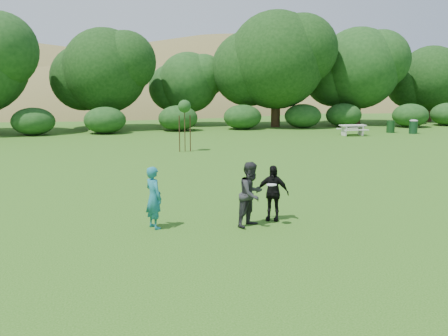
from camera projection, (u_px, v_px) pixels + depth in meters
The scene contains 11 objects.
ground at pixel (248, 227), 13.40m from camera, with size 120.00×120.00×0.00m, color #19470C.
player_teal at pixel (154, 198), 13.18m from camera, with size 0.61×0.40×1.67m, color #1B6B7B.
player_grey at pixel (251, 194), 13.37m from camera, with size 0.85×0.67×1.76m, color #27282A.
player_black at pixel (272, 193), 13.95m from camera, with size 0.92×0.38×1.57m, color black.
trash_can_near at pixel (391, 127), 37.59m from camera, with size 0.60×0.60×0.90m, color #153A18.
frisbee at pixel (272, 185), 13.28m from camera, with size 0.27×0.27×0.03m.
sapling at pixel (185, 108), 27.22m from camera, with size 0.70×0.70×2.85m.
picnic_table at pixel (353, 128), 35.63m from camera, with size 1.80×1.48×0.76m.
trash_can_lidded at pixel (413, 126), 36.85m from camera, with size 0.60×0.60×1.05m.
hillside at pixel (134, 179), 81.19m from camera, with size 150.00×72.00×52.00m.
tree_row at pixel (195, 68), 40.83m from camera, with size 53.92×10.38×9.62m.
Camera 1 is at (-3.42, -12.48, 3.89)m, focal length 40.00 mm.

